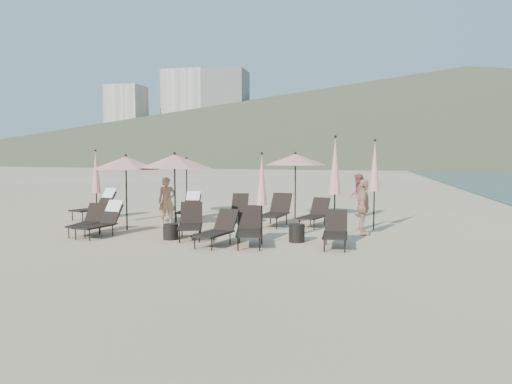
% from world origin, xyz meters
% --- Properties ---
extents(ground, '(800.00, 800.00, 0.00)m').
position_xyz_m(ground, '(0.00, 0.00, 0.00)').
color(ground, '#D6BA8C').
rests_on(ground, ground).
extents(volcanic_headland, '(690.00, 690.00, 55.00)m').
position_xyz_m(volcanic_headland, '(71.37, 302.62, 26.49)').
color(volcanic_headland, brown).
rests_on(volcanic_headland, ground).
extents(hotel_skyline, '(109.00, 82.00, 55.00)m').
position_xyz_m(hotel_skyline, '(-93.62, 271.21, 24.18)').
color(hotel_skyline, beige).
rests_on(hotel_skyline, ground).
extents(lounger_0, '(0.85, 1.65, 0.98)m').
position_xyz_m(lounger_0, '(-3.81, 0.36, 0.47)').
color(lounger_0, black).
rests_on(lounger_0, ground).
extents(lounger_1, '(0.69, 1.55, 0.87)m').
position_xyz_m(lounger_1, '(-4.35, 0.54, 0.41)').
color(lounger_1, black).
rests_on(lounger_1, ground).
extents(lounger_2, '(1.09, 1.77, 0.95)m').
position_xyz_m(lounger_2, '(-1.24, 0.58, 0.44)').
color(lounger_2, black).
rests_on(lounger_2, ground).
extents(lounger_3, '(0.89, 1.61, 0.88)m').
position_xyz_m(lounger_3, '(-0.18, -0.35, 0.41)').
color(lounger_3, black).
rests_on(lounger_3, ground).
extents(lounger_4, '(0.97, 1.76, 0.96)m').
position_xyz_m(lounger_4, '(0.60, -0.14, 0.45)').
color(lounger_4, black).
rests_on(lounger_4, ground).
extents(lounger_5, '(0.63, 1.55, 0.88)m').
position_xyz_m(lounger_5, '(2.76, 0.07, 0.41)').
color(lounger_5, black).
rests_on(lounger_5, ground).
extents(lounger_6, '(1.15, 1.85, 1.09)m').
position_xyz_m(lounger_6, '(-6.09, 4.02, 0.52)').
color(lounger_6, black).
rests_on(lounger_6, ground).
extents(lounger_7, '(0.71, 1.63, 0.99)m').
position_xyz_m(lounger_7, '(-2.67, 4.41, 0.47)').
color(lounger_7, black).
rests_on(lounger_7, ground).
extents(lounger_8, '(0.76, 1.64, 0.92)m').
position_xyz_m(lounger_8, '(-0.95, 4.69, 0.43)').
color(lounger_8, black).
rests_on(lounger_8, ground).
extents(lounger_9, '(0.89, 1.85, 1.03)m').
position_xyz_m(lounger_9, '(0.62, 3.59, 0.48)').
color(lounger_9, black).
rests_on(lounger_9, ground).
extents(lounger_10, '(0.96, 1.66, 0.90)m').
position_xyz_m(lounger_10, '(1.89, 3.67, 0.42)').
color(lounger_10, black).
rests_on(lounger_10, ground).
extents(umbrella_open_0, '(2.17, 2.17, 2.33)m').
position_xyz_m(umbrella_open_0, '(-3.68, 1.59, 2.06)').
color(umbrella_open_0, black).
rests_on(umbrella_open_0, ground).
extents(umbrella_open_1, '(2.23, 2.23, 2.40)m').
position_xyz_m(umbrella_open_1, '(-2.15, 1.73, 2.12)').
color(umbrella_open_1, black).
rests_on(umbrella_open_1, ground).
extents(umbrella_open_2, '(2.09, 2.09, 2.25)m').
position_xyz_m(umbrella_open_2, '(-3.30, 5.81, 1.99)').
color(umbrella_open_2, black).
rests_on(umbrella_open_2, ground).
extents(umbrella_open_3, '(2.26, 2.26, 2.44)m').
position_xyz_m(umbrella_open_3, '(0.98, 5.56, 2.15)').
color(umbrella_open_3, black).
rests_on(umbrella_open_3, ground).
extents(umbrella_closed_0, '(0.28, 0.28, 2.37)m').
position_xyz_m(umbrella_closed_0, '(0.89, 0.03, 1.65)').
color(umbrella_closed_0, black).
rests_on(umbrella_closed_0, ground).
extents(umbrella_closed_1, '(0.33, 0.33, 2.80)m').
position_xyz_m(umbrella_closed_1, '(3.74, 3.35, 1.95)').
color(umbrella_closed_1, black).
rests_on(umbrella_closed_1, ground).
extents(umbrella_closed_2, '(0.29, 0.29, 2.49)m').
position_xyz_m(umbrella_closed_2, '(-5.18, 2.43, 1.73)').
color(umbrella_closed_2, black).
rests_on(umbrella_closed_2, ground).
extents(umbrella_closed_3, '(0.33, 0.33, 2.84)m').
position_xyz_m(umbrella_closed_3, '(2.65, 1.49, 1.98)').
color(umbrella_closed_3, black).
rests_on(umbrella_closed_3, ground).
extents(side_table_0, '(0.41, 0.41, 0.42)m').
position_xyz_m(side_table_0, '(-1.69, 0.24, 0.21)').
color(side_table_0, black).
rests_on(side_table_0, ground).
extents(side_table_1, '(0.43, 0.43, 0.48)m').
position_xyz_m(side_table_1, '(1.72, 0.56, 0.24)').
color(side_table_1, black).
rests_on(side_table_1, ground).
extents(beachgoer_a, '(0.70, 0.64, 1.59)m').
position_xyz_m(beachgoer_a, '(-2.86, 2.81, 0.80)').
color(beachgoer_a, tan).
rests_on(beachgoer_a, ground).
extents(beachgoer_b, '(0.73, 0.87, 1.63)m').
position_xyz_m(beachgoer_b, '(3.21, 6.67, 0.81)').
color(beachgoer_b, '#A16053').
rests_on(beachgoer_b, ground).
extents(beachgoer_c, '(0.42, 0.96, 1.61)m').
position_xyz_m(beachgoer_c, '(3.43, 2.19, 0.81)').
color(beachgoer_c, tan).
rests_on(beachgoer_c, ground).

